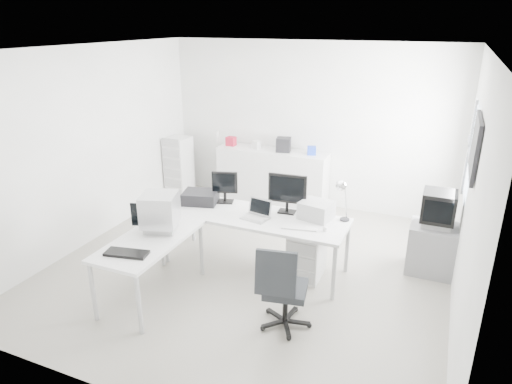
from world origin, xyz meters
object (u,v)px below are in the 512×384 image
at_px(drawer_pedestal, 307,255).
at_px(filing_cabinet, 179,167).
at_px(lcd_monitor_large, 287,194).
at_px(sideboard, 272,177).
at_px(laptop, 255,211).
at_px(laser_printer, 316,210).
at_px(lcd_monitor_small, 225,187).
at_px(crt_monitor, 160,214).
at_px(inkjet_printer, 201,197).
at_px(office_chair, 286,285).
at_px(side_desk, 152,268).
at_px(main_desk, 255,241).
at_px(tv_cabinet, 432,249).
at_px(crt_tv, 438,210).

distance_m(drawer_pedestal, filing_cabinet, 3.56).
relative_size(lcd_monitor_large, sideboard, 0.27).
bearing_deg(laptop, laser_printer, 34.93).
xyz_separation_m(lcd_monitor_small, sideboard, (-0.06, 1.96, -0.48)).
bearing_deg(crt_monitor, filing_cabinet, 99.88).
xyz_separation_m(drawer_pedestal, laser_printer, (0.05, 0.17, 0.56)).
bearing_deg(sideboard, filing_cabinet, -169.51).
relative_size(inkjet_printer, crt_monitor, 1.07).
distance_m(laser_printer, office_chair, 1.29).
relative_size(side_desk, laser_printer, 3.64).
xyz_separation_m(main_desk, lcd_monitor_small, (-0.55, 0.25, 0.59)).
bearing_deg(drawer_pedestal, filing_cabinet, 148.71).
height_order(inkjet_printer, lcd_monitor_large, lcd_monitor_large).
xyz_separation_m(lcd_monitor_large, tv_cabinet, (1.81, 0.54, -0.68)).
distance_m(inkjet_printer, crt_monitor, 0.96).
distance_m(side_desk, sideboard, 3.32).
relative_size(lcd_monitor_large, laser_printer, 1.35).
relative_size(crt_monitor, filing_cabinet, 0.39).
bearing_deg(side_desk, filing_cabinet, 116.38).
bearing_deg(laser_printer, lcd_monitor_small, -170.73).
relative_size(laptop, office_chair, 0.32).
height_order(lcd_monitor_small, laptop, lcd_monitor_small).
distance_m(laser_printer, crt_tv, 1.53).
relative_size(tv_cabinet, crt_tv, 1.31).
bearing_deg(office_chair, filing_cabinet, 126.42).
xyz_separation_m(inkjet_printer, lcd_monitor_large, (1.20, 0.15, 0.18)).
distance_m(main_desk, drawer_pedestal, 0.71).
bearing_deg(crt_tv, laser_printer, -158.04).
bearing_deg(inkjet_printer, sideboard, 68.96).
height_order(drawer_pedestal, inkjet_printer, inkjet_printer).
relative_size(laptop, filing_cabinet, 0.29).
distance_m(lcd_monitor_large, laptop, 0.49).
relative_size(lcd_monitor_small, filing_cabinet, 0.40).
relative_size(main_desk, sideboard, 1.22).
bearing_deg(lcd_monitor_large, drawer_pedestal, -34.76).
distance_m(crt_monitor, filing_cabinet, 3.15).
height_order(drawer_pedestal, crt_monitor, crt_monitor).
bearing_deg(lcd_monitor_small, inkjet_printer, -170.76).
bearing_deg(side_desk, crt_tv, 32.09).
relative_size(inkjet_printer, laptop, 1.43).
relative_size(side_desk, tv_cabinet, 2.14).
bearing_deg(main_desk, filing_cabinet, 140.95).
xyz_separation_m(side_desk, crt_monitor, (0.00, 0.25, 0.59)).
distance_m(laser_printer, filing_cabinet, 3.52).
xyz_separation_m(office_chair, crt_tv, (1.37, 1.81, 0.39)).
bearing_deg(drawer_pedestal, crt_monitor, -149.86).
distance_m(side_desk, lcd_monitor_small, 1.50).
relative_size(main_desk, lcd_monitor_large, 4.61).
distance_m(lcd_monitor_small, laptop, 0.70).
xyz_separation_m(laptop, crt_monitor, (-0.90, -0.75, 0.11)).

